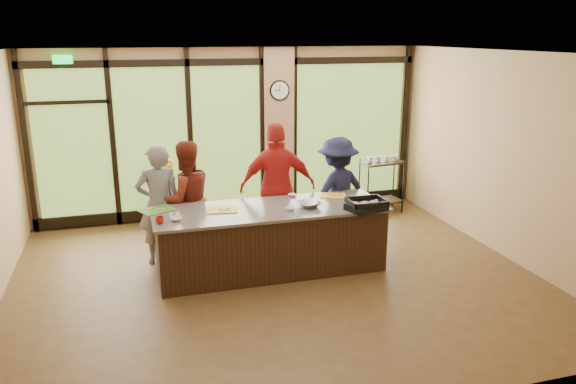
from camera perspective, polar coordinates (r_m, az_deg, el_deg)
floor at (r=7.77m, az=-1.21°, el=-8.74°), size 7.00×7.00×0.00m
ceiling at (r=7.07m, az=-1.35°, el=13.94°), size 7.00×7.00×0.00m
back_wall at (r=10.14m, az=-5.70°, el=5.95°), size 7.00×0.00×7.00m
right_wall at (r=8.83m, az=21.28°, el=3.44°), size 0.00×6.00×6.00m
window_wall at (r=10.15m, az=-4.72°, el=5.38°), size 6.90×0.12×3.00m
island_base at (r=7.87m, az=-1.80°, el=-4.95°), size 3.10×1.00×0.88m
countertop at (r=7.72m, az=-1.82°, el=-1.76°), size 3.20×1.10×0.04m
wall_clock at (r=10.10m, az=-0.85°, el=10.28°), size 0.36×0.04×0.36m
cook_left at (r=8.22m, az=-12.97°, el=-1.23°), size 0.66×0.45×1.75m
cook_midleft at (r=8.33m, az=-10.33°, el=-0.83°), size 1.00×0.86×1.76m
cook_midright at (r=8.51m, az=-1.07°, el=0.49°), size 1.20×0.63×1.96m
cook_right at (r=8.77m, az=5.01°, el=0.06°), size 1.25×0.95×1.71m
roasting_pan at (r=7.67m, az=7.96°, el=-1.53°), size 0.59×0.52×0.09m
mixing_bowl at (r=7.75m, az=2.18°, el=-1.24°), size 0.40×0.40×0.08m
cutting_board_left at (r=7.80m, az=-13.15°, el=-1.80°), size 0.54×0.48×0.01m
cutting_board_center at (r=7.65m, az=-6.74°, el=-1.82°), size 0.45×0.36×0.01m
cutting_board_right at (r=8.29m, az=4.59°, el=-0.36°), size 0.46×0.40×0.01m
prep_bowl_near at (r=7.33m, az=-11.31°, el=-2.69°), size 0.19×0.19×0.05m
prep_bowl_mid at (r=7.61m, az=0.22°, el=-1.69°), size 0.19×0.19×0.04m
prep_bowl_far at (r=8.26m, az=0.44°, el=-0.31°), size 0.16×0.16×0.03m
red_ramekin at (r=7.26m, az=-12.89°, el=-2.81°), size 0.14×0.14×0.09m
flower_stand at (r=10.00m, az=-12.50°, el=-1.01°), size 0.45×0.45×0.79m
flower_vase at (r=9.87m, az=-12.68°, el=1.94°), size 0.27×0.27×0.27m
bar_cart at (r=10.55m, az=9.47°, el=1.37°), size 0.82×0.53×1.06m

